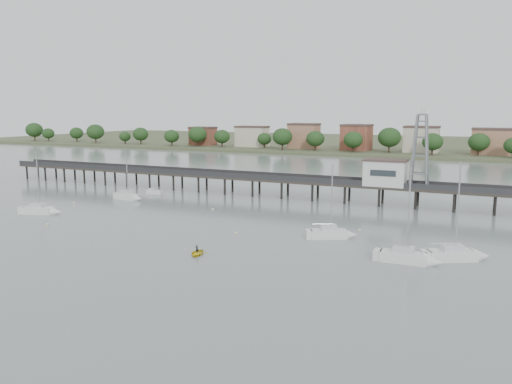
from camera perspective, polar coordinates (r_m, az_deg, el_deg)
ground_plane at (r=62.04m, az=-20.87°, el=-9.10°), size 500.00×500.00×0.00m
pier at (r=110.54m, az=1.64°, el=1.44°), size 150.00×5.00×5.50m
pier_building at (r=103.10m, az=14.56°, el=2.18°), size 8.40×5.40×5.30m
lattice_tower at (r=101.74m, az=18.27°, el=4.43°), size 3.20×3.20×15.50m
sailboat_b at (r=110.04m, az=-14.21°, el=-0.54°), size 6.76×2.43×11.12m
sailboat_a at (r=100.12m, az=-23.10°, el=-1.97°), size 7.71×4.13×12.31m
sailboat_d at (r=69.45m, az=22.41°, el=-6.69°), size 8.27×5.81×13.37m
sailboat_c at (r=75.87m, az=9.03°, el=-4.76°), size 7.25×4.97×11.79m
sailboat_f at (r=65.91m, az=17.49°, el=-7.25°), size 7.70×2.42×12.69m
white_tender at (r=116.68m, az=-11.54°, el=0.00°), size 3.79×1.92×1.42m
yellow_dinghy at (r=67.21m, az=-6.76°, el=-7.13°), size 2.27×1.11×3.05m
dinghy_occupant at (r=67.21m, az=-6.76°, el=-7.13°), size 0.51×1.11×0.26m
mooring_buoys at (r=84.59m, az=-5.22°, el=-3.61°), size 70.56×23.40×0.39m
far_shore at (r=284.15m, az=16.06°, el=5.33°), size 500.00×170.00×10.40m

